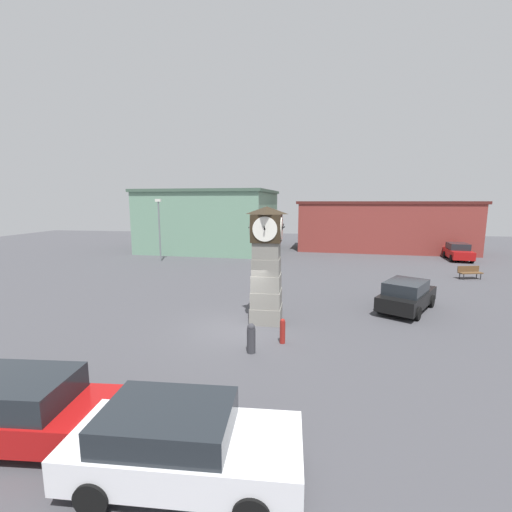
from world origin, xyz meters
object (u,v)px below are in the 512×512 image
(clock_tower, at_px, (266,266))
(bollard_mid_row, at_px, (251,338))
(car_silver_hatch, at_px, (458,252))
(street_lamp_near_road, at_px, (159,225))
(bollard_near_tower, at_px, (283,331))
(street_lamp_far_side, at_px, (253,223))
(bench, at_px, (470,272))
(car_near_tower, at_px, (26,409))
(car_by_building, at_px, (181,443))
(car_far_lot, at_px, (407,295))

(clock_tower, height_order, bollard_mid_row, clock_tower)
(car_silver_hatch, relative_size, street_lamp_near_road, 0.73)
(bollard_near_tower, height_order, street_lamp_far_side, street_lamp_far_side)
(bench, distance_m, street_lamp_far_side, 18.03)
(bollard_near_tower, height_order, bench, bollard_near_tower)
(bench, bearing_deg, bollard_near_tower, -133.02)
(car_near_tower, relative_size, bench, 2.77)
(car_by_building, bearing_deg, bench, 55.52)
(clock_tower, bearing_deg, car_by_building, -93.45)
(car_far_lot, distance_m, car_silver_hatch, 18.75)
(car_by_building, height_order, car_silver_hatch, car_silver_hatch)
(bollard_mid_row, distance_m, street_lamp_near_road, 21.19)
(car_far_lot, distance_m, street_lamp_near_road, 21.82)
(car_by_building, distance_m, car_far_lot, 13.89)
(car_by_building, distance_m, street_lamp_far_side, 26.82)
(clock_tower, distance_m, bollard_near_tower, 3.24)
(street_lamp_near_road, bearing_deg, car_far_lot, -32.64)
(car_by_building, xyz_separation_m, car_silver_hatch, (16.23, 28.30, 0.02))
(bollard_mid_row, height_order, car_far_lot, car_far_lot)
(clock_tower, height_order, bench, clock_tower)
(street_lamp_near_road, bearing_deg, bench, -8.22)
(street_lamp_near_road, bearing_deg, clock_tower, -51.31)
(car_far_lot, bearing_deg, bollard_near_tower, -139.52)
(bench, bearing_deg, car_silver_hatch, 73.15)
(clock_tower, height_order, car_near_tower, clock_tower)
(car_near_tower, bearing_deg, car_far_lot, 45.33)
(clock_tower, relative_size, car_far_lot, 1.15)
(car_silver_hatch, bearing_deg, car_by_building, -119.83)
(bollard_mid_row, distance_m, car_near_tower, 6.81)
(bollard_near_tower, xyz_separation_m, street_lamp_near_road, (-12.41, 16.67, 2.80))
(car_by_building, distance_m, car_silver_hatch, 32.62)
(clock_tower, height_order, street_lamp_far_side, street_lamp_far_side)
(car_by_building, bearing_deg, bollard_mid_row, 85.98)
(clock_tower, bearing_deg, street_lamp_near_road, 128.69)
(clock_tower, height_order, bollard_near_tower, clock_tower)
(bench, height_order, street_lamp_far_side, street_lamp_far_side)
(bollard_mid_row, xyz_separation_m, car_far_lot, (6.89, 5.99, 0.22))
(clock_tower, distance_m, street_lamp_far_side, 17.74)
(car_by_building, bearing_deg, street_lamp_far_side, 96.08)
(car_silver_hatch, bearing_deg, bollard_mid_row, -125.13)
(car_far_lot, relative_size, street_lamp_near_road, 0.80)
(clock_tower, xyz_separation_m, street_lamp_near_road, (-11.50, 14.36, 0.71))
(car_near_tower, relative_size, car_far_lot, 1.03)
(bollard_near_tower, distance_m, car_far_lot, 7.68)
(bollard_near_tower, xyz_separation_m, car_near_tower, (-5.33, -6.31, 0.28))
(bollard_near_tower, xyz_separation_m, car_silver_hatch, (14.76, 21.47, 0.29))
(street_lamp_near_road, distance_m, street_lamp_far_side, 8.67)
(bollard_mid_row, relative_size, car_by_building, 0.24)
(car_silver_hatch, bearing_deg, bench, -106.85)
(street_lamp_near_road, bearing_deg, car_by_building, -65.02)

